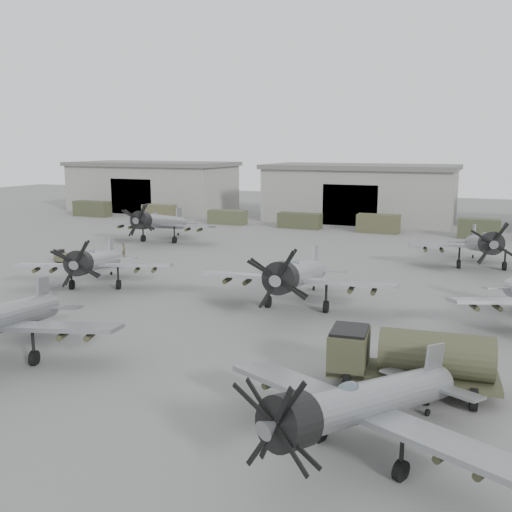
# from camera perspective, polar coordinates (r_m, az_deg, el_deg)

# --- Properties ---
(ground) EXTENTS (220.00, 220.00, 0.00)m
(ground) POSITION_cam_1_polar(r_m,az_deg,el_deg) (34.91, -12.87, -8.57)
(ground) COLOR #535351
(ground) RESTS_ON ground
(hangar_left) EXTENTS (29.00, 14.80, 8.70)m
(hangar_left) POSITION_cam_1_polar(r_m,az_deg,el_deg) (105.81, -10.26, 6.91)
(hangar_left) COLOR gray
(hangar_left) RESTS_ON ground
(hangar_center) EXTENTS (29.00, 14.80, 8.70)m
(hangar_center) POSITION_cam_1_polar(r_m,az_deg,el_deg) (90.94, 10.40, 6.27)
(hangar_center) COLOR gray
(hangar_center) RESTS_ON ground
(support_truck_0) EXTENTS (6.37, 2.20, 2.52)m
(support_truck_0) POSITION_cam_1_polar(r_m,az_deg,el_deg) (98.91, -16.06, 4.57)
(support_truck_0) COLOR #3A3D28
(support_truck_0) RESTS_ON ground
(support_truck_1) EXTENTS (5.24, 2.20, 2.42)m
(support_truck_1) POSITION_cam_1_polar(r_m,az_deg,el_deg) (91.36, -9.65, 4.32)
(support_truck_1) COLOR #49492F
(support_truck_1) RESTS_ON ground
(support_truck_2) EXTENTS (5.70, 2.20, 2.08)m
(support_truck_2) POSITION_cam_1_polar(r_m,az_deg,el_deg) (85.61, -2.88, 3.91)
(support_truck_2) COLOR #42482F
(support_truck_2) RESTS_ON ground
(support_truck_3) EXTENTS (6.14, 2.20, 2.16)m
(support_truck_3) POSITION_cam_1_polar(r_m,az_deg,el_deg) (81.35, 4.40, 3.55)
(support_truck_3) COLOR #393C27
(support_truck_3) RESTS_ON ground
(support_truck_4) EXTENTS (5.63, 2.20, 2.47)m
(support_truck_4) POSITION_cam_1_polar(r_m,az_deg,el_deg) (78.57, 12.13, 3.19)
(support_truck_4) COLOR #43432B
(support_truck_4) RESTS_ON ground
(support_truck_5) EXTENTS (5.06, 2.20, 2.49)m
(support_truck_5) POSITION_cam_1_polar(r_m,az_deg,el_deg) (77.27, 21.40, 2.56)
(support_truck_5) COLOR #373C27
(support_truck_5) RESTS_ON ground
(aircraft_near_2) EXTENTS (11.98, 10.85, 4.89)m
(aircraft_near_2) POSITION_cam_1_polar(r_m,az_deg,el_deg) (21.79, 10.09, -14.43)
(aircraft_near_2) COLOR gray
(aircraft_near_2) RESTS_ON ground
(aircraft_mid_1) EXTENTS (12.44, 11.25, 5.06)m
(aircraft_mid_1) POSITION_cam_1_polar(r_m,az_deg,el_deg) (47.89, -15.95, -0.56)
(aircraft_mid_1) COLOR #9A9CA2
(aircraft_mid_1) RESTS_ON ground
(aircraft_mid_2) EXTENTS (14.12, 12.70, 5.62)m
(aircraft_mid_2) POSITION_cam_1_polar(r_m,az_deg,el_deg) (40.23, 4.07, -1.93)
(aircraft_mid_2) COLOR #9DA1A6
(aircraft_mid_2) RESTS_ON ground
(aircraft_far_0) EXTENTS (13.89, 12.50, 5.52)m
(aircraft_far_0) POSITION_cam_1_polar(r_m,az_deg,el_deg) (69.70, -9.81, 3.37)
(aircraft_far_0) COLOR gray
(aircraft_far_0) RESTS_ON ground
(aircraft_far_1) EXTENTS (13.68, 12.31, 5.43)m
(aircraft_far_1) POSITION_cam_1_polar(r_m,az_deg,el_deg) (57.65, 21.77, 1.14)
(aircraft_far_1) COLOR gray
(aircraft_far_1) RESTS_ON ground
(fuel_tanker) EXTENTS (8.04, 4.14, 3.02)m
(fuel_tanker) POSITION_cam_1_polar(r_m,az_deg,el_deg) (28.29, 15.17, -9.66)
(fuel_tanker) COLOR #3A3C27
(fuel_tanker) RESTS_ON ground
(tug_trailer) EXTENTS (6.54, 1.53, 1.31)m
(tug_trailer) POSITION_cam_1_polar(r_m,az_deg,el_deg) (59.36, -17.50, -0.26)
(tug_trailer) COLOR #43442C
(tug_trailer) RESTS_ON ground
(ground_crew) EXTENTS (0.57, 0.68, 1.58)m
(ground_crew) POSITION_cam_1_polar(r_m,az_deg,el_deg) (61.25, -13.06, 0.58)
(ground_crew) COLOR #45462E
(ground_crew) RESTS_ON ground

